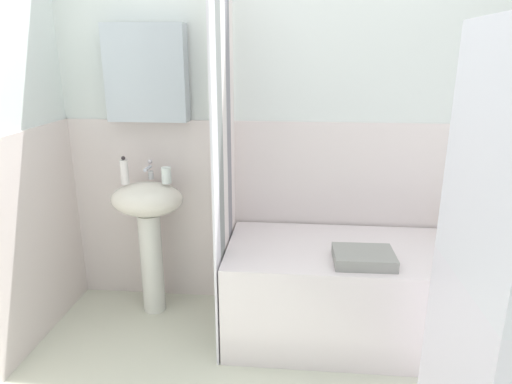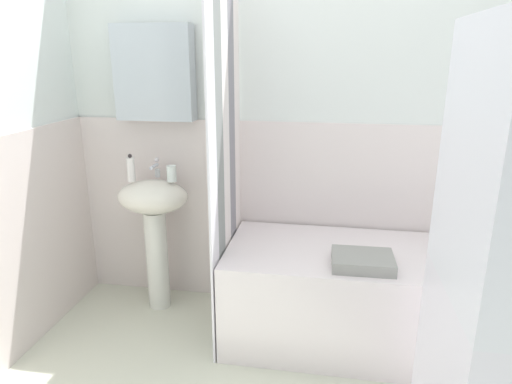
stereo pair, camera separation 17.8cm
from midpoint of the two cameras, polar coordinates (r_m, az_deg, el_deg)
name	(u,v)px [view 1 (the left image)]	position (r m, az deg, el deg)	size (l,w,h in m)	color
wall_back_tiled	(302,131)	(2.78, 4.04, 7.63)	(3.60, 0.18, 2.40)	silver
sink	(149,219)	(2.86, -15.13, -3.33)	(0.44, 0.34, 0.85)	silver
faucet	(150,170)	(2.86, -15.01, 2.68)	(0.03, 0.12, 0.12)	silver
soap_dispenser	(124,172)	(2.80, -18.02, 2.45)	(0.05, 0.05, 0.17)	white
toothbrush_cup	(166,175)	(2.76, -13.05, 2.05)	(0.06, 0.06, 0.10)	white
bathtub	(367,293)	(2.71, 11.93, -12.37)	(1.59, 0.70, 0.55)	silver
shower_curtain	(225,167)	(2.47, -6.05, 3.08)	(0.01, 0.70, 2.00)	white
lotion_bottle	(484,217)	(2.97, 25.30, -2.85)	(0.05, 0.05, 0.24)	white
shampoo_bottle	(465,219)	(2.95, 23.27, -3.17)	(0.06, 0.06, 0.19)	gold
towel_folded	(364,257)	(2.40, 11.35, -8.10)	(0.31, 0.24, 0.06)	gray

